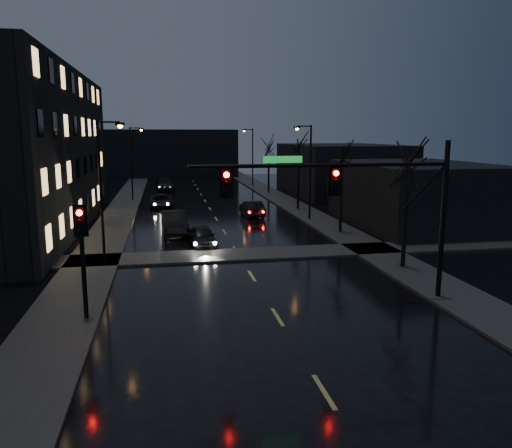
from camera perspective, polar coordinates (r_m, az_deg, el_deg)
name	(u,v)px	position (r m, az deg, el deg)	size (l,w,h in m)	color
ground	(349,432)	(13.54, 10.60, -22.35)	(160.00, 160.00, 0.00)	black
sidewalk_left	(118,216)	(46.35, -15.46, 0.94)	(3.00, 140.00, 0.12)	#2D2D2B
sidewalk_right	(302,210)	(47.90, 5.23, 1.56)	(3.00, 140.00, 0.12)	#2D2D2B
sidewalk_cross	(239,255)	(30.28, -1.95, -3.51)	(40.00, 3.00, 0.12)	#2D2D2B
commercial_right_near	(417,195)	(41.87, 17.93, 3.22)	(10.00, 14.00, 5.00)	black
commercial_right_far	(340,169)	(62.49, 9.63, 6.19)	(12.00, 18.00, 6.00)	black
far_block	(172,153)	(88.67, -9.63, 7.99)	(22.00, 10.00, 8.00)	black
signal_mast	(363,192)	(21.35, 12.11, 3.60)	(11.11, 0.41, 7.00)	black
signal_pole_left	(82,246)	(20.30, -19.27, -2.40)	(0.35, 0.41, 4.53)	black
tree_near	(409,154)	(27.69, 17.05, 7.65)	(3.52, 3.52, 8.08)	black
tree_mid_a	(342,154)	(36.88, 9.85, 7.87)	(3.30, 3.30, 7.58)	black
tree_mid_b	(299,141)	(48.30, 4.92, 9.44)	(3.74, 3.74, 8.59)	black
tree_far	(269,144)	(61.92, 1.47, 9.13)	(3.43, 3.43, 7.88)	black
streetlight_l_near	(104,180)	(28.89, -16.95, 4.88)	(1.53, 0.28, 8.00)	black
streetlight_l_far	(133,157)	(55.75, -13.87, 7.39)	(1.53, 0.28, 8.00)	black
streetlight_r_mid	(308,164)	(42.37, 5.95, 6.83)	(1.53, 0.28, 8.00)	black
streetlight_r_far	(251,152)	(69.66, -0.56, 8.20)	(1.53, 0.28, 8.00)	black
oncoming_car_a	(202,236)	(32.85, -6.15, -1.39)	(1.57, 3.89, 1.33)	black
oncoming_car_b	(174,223)	(37.03, -9.31, 0.13)	(1.77, 5.09, 1.68)	black
oncoming_car_c	(161,201)	(50.69, -10.77, 2.59)	(2.20, 4.76, 1.32)	black
oncoming_car_d	(165,184)	(66.64, -10.38, 4.50)	(2.19, 5.38, 1.56)	black
lead_car	(252,208)	(44.65, -0.48, 1.79)	(1.47, 4.21, 1.39)	black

